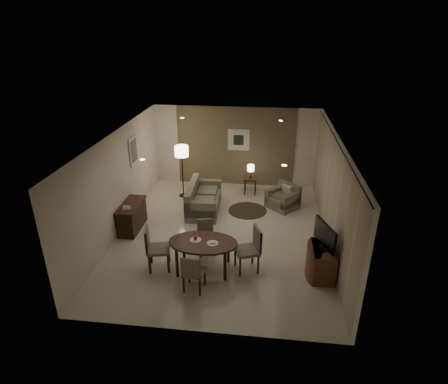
# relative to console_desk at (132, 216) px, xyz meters

# --- Properties ---
(room_shell) EXTENTS (5.50, 7.00, 2.70)m
(room_shell) POSITION_rel_console_desk_xyz_m (2.49, 0.40, 0.98)
(room_shell) COLOR beige
(room_shell) RESTS_ON ground
(taupe_accent) EXTENTS (3.96, 0.03, 2.70)m
(taupe_accent) POSITION_rel_console_desk_xyz_m (2.49, 3.48, 0.98)
(taupe_accent) COLOR #736748
(taupe_accent) RESTS_ON wall_back
(curtain_wall) EXTENTS (0.08, 6.70, 2.58)m
(curtain_wall) POSITION_rel_console_desk_xyz_m (5.17, 0.00, 0.95)
(curtain_wall) COLOR #BAA991
(curtain_wall) RESTS_ON wall_right
(curtain_rod) EXTENTS (0.03, 6.80, 0.03)m
(curtain_rod) POSITION_rel_console_desk_xyz_m (5.17, 0.00, 2.27)
(curtain_rod) COLOR black
(curtain_rod) RESTS_ON wall_right
(art_back_frame) EXTENTS (0.72, 0.03, 0.72)m
(art_back_frame) POSITION_rel_console_desk_xyz_m (2.59, 3.46, 1.23)
(art_back_frame) COLOR silver
(art_back_frame) RESTS_ON wall_back
(art_back_canvas) EXTENTS (0.34, 0.01, 0.34)m
(art_back_canvas) POSITION_rel_console_desk_xyz_m (2.59, 3.44, 1.23)
(art_back_canvas) COLOR black
(art_back_canvas) RESTS_ON wall_back
(art_left_frame) EXTENTS (0.03, 0.60, 0.80)m
(art_left_frame) POSITION_rel_console_desk_xyz_m (-0.23, 1.20, 1.48)
(art_left_frame) COLOR silver
(art_left_frame) RESTS_ON wall_left
(art_left_canvas) EXTENTS (0.01, 0.46, 0.64)m
(art_left_canvas) POSITION_rel_console_desk_xyz_m (-0.21, 1.20, 1.48)
(art_left_canvas) COLOR gray
(art_left_canvas) RESTS_ON wall_left
(downlight_nl) EXTENTS (0.10, 0.10, 0.01)m
(downlight_nl) POSITION_rel_console_desk_xyz_m (1.09, -1.80, 2.31)
(downlight_nl) COLOR white
(downlight_nl) RESTS_ON ceiling
(downlight_nr) EXTENTS (0.10, 0.10, 0.01)m
(downlight_nr) POSITION_rel_console_desk_xyz_m (3.89, -1.80, 2.31)
(downlight_nr) COLOR white
(downlight_nr) RESTS_ON ceiling
(downlight_fl) EXTENTS (0.10, 0.10, 0.01)m
(downlight_fl) POSITION_rel_console_desk_xyz_m (1.09, 1.80, 2.31)
(downlight_fl) COLOR white
(downlight_fl) RESTS_ON ceiling
(downlight_fr) EXTENTS (0.10, 0.10, 0.01)m
(downlight_fr) POSITION_rel_console_desk_xyz_m (3.89, 1.80, 2.31)
(downlight_fr) COLOR white
(downlight_fr) RESTS_ON ceiling
(console_desk) EXTENTS (0.48, 1.20, 0.75)m
(console_desk) POSITION_rel_console_desk_xyz_m (0.00, 0.00, 0.00)
(console_desk) COLOR #451E16
(console_desk) RESTS_ON floor
(telephone) EXTENTS (0.20, 0.14, 0.09)m
(telephone) POSITION_rel_console_desk_xyz_m (0.00, -0.30, 0.43)
(telephone) COLOR white
(telephone) RESTS_ON console_desk
(tv_cabinet) EXTENTS (0.48, 0.90, 0.70)m
(tv_cabinet) POSITION_rel_console_desk_xyz_m (4.89, -1.50, -0.03)
(tv_cabinet) COLOR brown
(tv_cabinet) RESTS_ON floor
(flat_tv) EXTENTS (0.36, 0.85, 0.60)m
(flat_tv) POSITION_rel_console_desk_xyz_m (4.87, -1.50, 0.65)
(flat_tv) COLOR black
(flat_tv) RESTS_ON tv_cabinet
(dining_table) EXTENTS (1.55, 0.97, 0.73)m
(dining_table) POSITION_rel_console_desk_xyz_m (2.24, -1.60, -0.01)
(dining_table) COLOR #451E16
(dining_table) RESTS_ON floor
(chair_near) EXTENTS (0.48, 0.48, 0.88)m
(chair_near) POSITION_rel_console_desk_xyz_m (2.16, -2.31, 0.07)
(chair_near) COLOR gray
(chair_near) RESTS_ON floor
(chair_far) EXTENTS (0.51, 0.51, 0.84)m
(chair_far) POSITION_rel_console_desk_xyz_m (2.19, -0.94, 0.05)
(chair_far) COLOR gray
(chair_far) RESTS_ON floor
(chair_left) EXTENTS (0.60, 0.60, 1.03)m
(chair_left) POSITION_rel_console_desk_xyz_m (1.23, -1.67, 0.14)
(chair_left) COLOR gray
(chair_left) RESTS_ON floor
(chair_right) EXTENTS (0.65, 0.65, 1.05)m
(chair_right) POSITION_rel_console_desk_xyz_m (3.21, -1.49, 0.15)
(chair_right) COLOR gray
(chair_right) RESTS_ON floor
(plate_a) EXTENTS (0.26, 0.26, 0.02)m
(plate_a) POSITION_rel_console_desk_xyz_m (2.06, -1.55, 0.36)
(plate_a) COLOR white
(plate_a) RESTS_ON dining_table
(plate_b) EXTENTS (0.26, 0.26, 0.02)m
(plate_b) POSITION_rel_console_desk_xyz_m (2.46, -1.65, 0.36)
(plate_b) COLOR white
(plate_b) RESTS_ON dining_table
(fruit_apple) EXTENTS (0.09, 0.09, 0.09)m
(fruit_apple) POSITION_rel_console_desk_xyz_m (2.06, -1.55, 0.41)
(fruit_apple) COLOR #A41223
(fruit_apple) RESTS_ON plate_a
(napkin) EXTENTS (0.12, 0.08, 0.03)m
(napkin) POSITION_rel_console_desk_xyz_m (2.46, -1.65, 0.38)
(napkin) COLOR white
(napkin) RESTS_ON plate_b
(round_rug) EXTENTS (1.15, 1.15, 0.01)m
(round_rug) POSITION_rel_console_desk_xyz_m (3.06, 1.45, -0.37)
(round_rug) COLOR #3B3121
(round_rug) RESTS_ON floor
(sofa) EXTENTS (1.80, 0.94, 0.83)m
(sofa) POSITION_rel_console_desk_xyz_m (1.75, 1.35, 0.04)
(sofa) COLOR gray
(sofa) RESTS_ON floor
(armchair) EXTENTS (1.11, 1.11, 0.72)m
(armchair) POSITION_rel_console_desk_xyz_m (4.09, 1.80, -0.02)
(armchair) COLOR gray
(armchair) RESTS_ON floor
(side_table) EXTENTS (0.42, 0.42, 0.54)m
(side_table) POSITION_rel_console_desk_xyz_m (3.06, 2.75, -0.11)
(side_table) COLOR black
(side_table) RESTS_ON floor
(table_lamp) EXTENTS (0.22, 0.22, 0.50)m
(table_lamp) POSITION_rel_console_desk_xyz_m (3.06, 2.75, 0.41)
(table_lamp) COLOR #FFEAC1
(table_lamp) RESTS_ON side_table
(floor_lamp) EXTENTS (0.43, 0.43, 1.69)m
(floor_lamp) POSITION_rel_console_desk_xyz_m (0.91, 2.27, 0.47)
(floor_lamp) COLOR #FFE5B7
(floor_lamp) RESTS_ON floor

